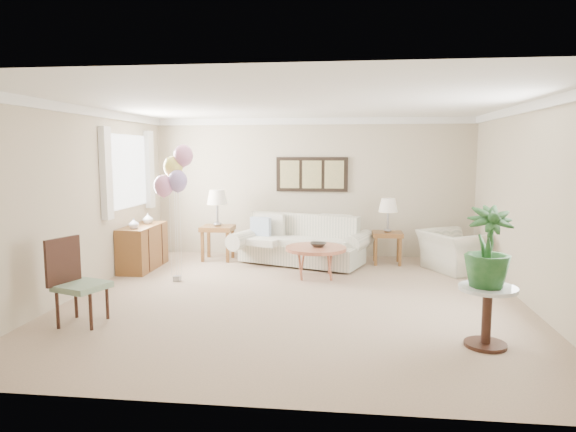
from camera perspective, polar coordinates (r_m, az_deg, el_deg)
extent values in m
plane|color=tan|center=(7.02, 0.87, -9.16)|extent=(6.00, 6.00, 0.00)
cube|color=#BFB094|center=(9.75, 2.68, 3.18)|extent=(6.00, 0.04, 2.60)
cube|color=#BFB094|center=(3.83, -3.69, -2.95)|extent=(6.00, 0.04, 2.60)
cube|color=#BFB094|center=(7.68, -21.98, 1.61)|extent=(0.04, 6.00, 2.60)
cube|color=#BFB094|center=(7.13, 25.65, 1.03)|extent=(0.04, 6.00, 2.60)
cube|color=white|center=(6.77, 0.91, 12.38)|extent=(6.00, 6.00, 0.02)
cube|color=white|center=(9.72, 2.71, 10.48)|extent=(6.00, 0.06, 0.12)
cube|color=white|center=(7.66, -22.22, 10.88)|extent=(0.06, 6.00, 0.12)
cube|color=white|center=(7.11, 25.96, 11.02)|extent=(0.06, 6.00, 0.12)
cube|color=white|center=(8.99, -17.39, 4.76)|extent=(0.04, 1.40, 1.20)
cube|color=white|center=(8.21, -19.56, 4.48)|extent=(0.10, 0.22, 1.40)
cube|color=white|center=(9.76, -15.14, 5.00)|extent=(0.10, 0.22, 1.40)
cube|color=black|center=(9.71, 2.68, 4.64)|extent=(1.35, 0.04, 0.65)
cube|color=#8C8C59|center=(9.72, 0.19, 4.65)|extent=(0.36, 0.02, 0.52)
cube|color=#8C8C59|center=(9.69, 2.67, 4.63)|extent=(0.36, 0.02, 0.52)
cube|color=#8C8C59|center=(9.66, 5.16, 4.60)|extent=(0.36, 0.02, 0.52)
cube|color=beige|center=(9.06, 1.49, -4.07)|extent=(2.27, 1.51, 0.34)
cube|color=beige|center=(9.31, 1.68, -1.39)|extent=(2.05, 0.90, 0.53)
cylinder|color=beige|center=(9.17, -4.77, -2.57)|extent=(0.58, 0.91, 0.31)
cylinder|color=beige|center=(8.99, 7.89, -2.81)|extent=(0.58, 0.91, 0.31)
cube|color=beige|center=(9.05, -2.33, -2.74)|extent=(0.77, 0.84, 0.11)
cube|color=beige|center=(8.98, 1.47, -2.82)|extent=(0.77, 0.84, 0.11)
cube|color=beige|center=(8.94, 5.32, -2.88)|extent=(0.77, 0.84, 0.11)
cube|color=#99ACC4|center=(9.20, -3.06, -1.26)|extent=(0.36, 0.11, 0.36)
cube|color=#EDCB65|center=(9.07, 5.78, -1.40)|extent=(0.36, 0.11, 0.36)
cube|color=#3E241A|center=(9.01, 6.68, -1.84)|extent=(0.32, 0.10, 0.32)
cube|color=beige|center=(9.10, 1.49, -5.25)|extent=(1.91, 0.76, 0.04)
cube|color=brown|center=(9.46, -7.83, -1.35)|extent=(0.58, 0.52, 0.08)
cube|color=brown|center=(9.37, -9.48, -3.41)|extent=(0.05, 0.05, 0.54)
cube|color=brown|center=(9.25, -6.73, -3.50)|extent=(0.05, 0.05, 0.54)
cube|color=brown|center=(9.77, -8.80, -2.97)|extent=(0.05, 0.05, 0.54)
cube|color=brown|center=(9.65, -6.16, -3.05)|extent=(0.05, 0.05, 0.54)
cube|color=brown|center=(9.23, 11.00, -1.99)|extent=(0.52, 0.47, 0.08)
cube|color=brown|center=(9.08, 9.73, -3.93)|extent=(0.05, 0.05, 0.49)
cube|color=brown|center=(9.11, 12.35, -3.95)|extent=(0.05, 0.05, 0.49)
cube|color=brown|center=(9.45, 9.61, -3.49)|extent=(0.05, 0.05, 0.49)
cube|color=brown|center=(9.48, 12.13, -3.52)|extent=(0.05, 0.05, 0.49)
cylinder|color=gray|center=(9.45, -7.83, -0.90)|extent=(0.15, 0.15, 0.07)
cylinder|color=gray|center=(9.42, -7.85, 0.29)|extent=(0.04, 0.04, 0.33)
cone|color=silver|center=(9.39, -7.88, 2.10)|extent=(0.38, 0.38, 0.26)
cylinder|color=gray|center=(9.22, 11.01, -1.57)|extent=(0.14, 0.14, 0.06)
cylinder|color=gray|center=(9.19, 11.03, -0.47)|extent=(0.04, 0.04, 0.30)
cone|color=silver|center=(9.16, 11.07, 1.19)|extent=(0.34, 0.34, 0.24)
cylinder|color=#AA6246|center=(8.10, 3.12, -3.63)|extent=(0.96, 0.96, 0.05)
cylinder|color=#AA6246|center=(8.36, 4.76, -5.00)|extent=(0.04, 0.04, 0.43)
cylinder|color=#AA6246|center=(8.39, 1.65, -4.94)|extent=(0.04, 0.04, 0.43)
cylinder|color=#AA6246|center=(7.95, 1.36, -5.62)|extent=(0.04, 0.04, 0.43)
cylinder|color=#AA6246|center=(7.92, 4.64, -5.69)|extent=(0.04, 0.04, 0.43)
imported|color=#2B2621|center=(8.11, 3.38, -3.21)|extent=(0.26, 0.26, 0.06)
imported|color=beige|center=(8.97, 18.01, -3.75)|extent=(1.26, 1.32, 0.66)
cylinder|color=silver|center=(5.58, 21.34, -7.50)|extent=(0.58, 0.58, 0.04)
cylinder|color=#311A12|center=(5.67, 21.20, -10.52)|extent=(0.10, 0.10, 0.58)
cylinder|color=#311A12|center=(5.76, 21.06, -13.31)|extent=(0.42, 0.42, 0.01)
imported|color=#184B1D|center=(5.48, 21.34, -3.22)|extent=(0.48, 0.48, 0.81)
cube|color=gray|center=(6.38, -21.91, -7.27)|extent=(0.62, 0.62, 0.07)
cylinder|color=#311A12|center=(6.37, -24.23, -9.61)|extent=(0.04, 0.04, 0.41)
cylinder|color=#311A12|center=(6.18, -21.06, -9.95)|extent=(0.04, 0.04, 0.41)
cylinder|color=#311A12|center=(6.70, -22.49, -8.72)|extent=(0.04, 0.04, 0.41)
cylinder|color=#311A12|center=(6.52, -19.45, -9.01)|extent=(0.04, 0.04, 0.41)
cube|color=#311A12|center=(6.42, -23.72, -4.57)|extent=(0.19, 0.46, 0.54)
cube|color=brown|center=(9.04, -15.82, -3.34)|extent=(0.45, 1.20, 0.74)
cube|color=#311A12|center=(8.77, -16.54, -3.69)|extent=(0.46, 0.02, 0.70)
cube|color=#311A12|center=(9.31, -15.09, -3.01)|extent=(0.46, 0.02, 0.70)
imported|color=silver|center=(8.62, -16.76, -0.81)|extent=(0.18, 0.18, 0.17)
imported|color=silver|center=(9.15, -15.31, -0.27)|extent=(0.23, 0.23, 0.18)
cube|color=gray|center=(8.11, -12.22, -6.79)|extent=(0.10, 0.10, 0.08)
ellipsoid|color=pink|center=(7.84, -13.66, 3.28)|extent=(0.29, 0.29, 0.33)
cylinder|color=silver|center=(7.95, -12.92, -2.29)|extent=(0.01, 0.01, 1.22)
ellipsoid|color=#A688D1|center=(7.81, -12.16, 3.82)|extent=(0.29, 0.29, 0.33)
cylinder|color=silver|center=(7.93, -12.18, -2.03)|extent=(0.01, 0.01, 1.29)
ellipsoid|color=#FFF265|center=(7.96, -12.64, 5.36)|extent=(0.29, 0.29, 0.33)
cylinder|color=silver|center=(8.00, -12.42, -1.22)|extent=(0.01, 0.01, 1.50)
ellipsoid|color=pink|center=(7.91, -11.55, 6.60)|extent=(0.29, 0.29, 0.33)
cylinder|color=silver|center=(7.96, -11.88, -0.62)|extent=(0.01, 0.01, 1.67)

